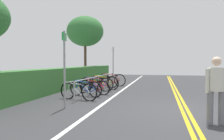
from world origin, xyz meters
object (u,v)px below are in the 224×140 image
object	(u,v)px
bicycle_3	(96,84)
pedestrian	(216,86)
bicycle_0	(78,91)
bicycle_1	(85,89)
bicycle_5	(105,81)
sign_post_far	(113,62)
bike_rack	(98,79)
sign_post_near	(64,62)
tree_mid	(85,32)
bicycle_2	(94,87)
bicycle_4	(104,83)
bicycle_6	(112,80)

from	to	relation	value
bicycle_3	pedestrian	distance (m)	6.55
bicycle_0	bicycle_1	size ratio (longest dim) A/B	1.03
bicycle_5	sign_post_far	xyz separation A→B (m)	(1.86, -0.09, 1.12)
bike_rack	sign_post_near	bearing A→B (deg)	-178.54
sign_post_far	tree_mid	world-z (taller)	tree_mid
bicycle_2	tree_mid	bearing A→B (deg)	22.61
bike_rack	bicycle_1	bearing A→B (deg)	176.92
bicycle_4	bicycle_2	bearing A→B (deg)	-178.36
bicycle_1	bicycle_2	xyz separation A→B (m)	(0.70, -0.16, -0.01)
bicycle_2	bicycle_6	bearing A→B (deg)	-0.09
bicycle_4	bicycle_6	size ratio (longest dim) A/B	0.98
tree_mid	sign_post_far	bearing A→B (deg)	-134.24
bicycle_2	bicycle_5	size ratio (longest dim) A/B	0.98
bicycle_4	bicycle_0	bearing A→B (deg)	178.64
bicycle_5	bicycle_6	bearing A→B (deg)	-14.43
sign_post_far	bicycle_5	bearing A→B (deg)	177.22
bicycle_3	sign_post_near	distance (m)	4.20
bicycle_2	bike_rack	bearing A→B (deg)	4.71
bike_rack	bicycle_1	world-z (taller)	bike_rack
bicycle_0	sign_post_near	xyz separation A→B (m)	(-1.53, -0.16, 1.10)
bicycle_1	sign_post_near	size ratio (longest dim) A/B	0.67
bicycle_5	tree_mid	bearing A→B (deg)	31.09
bicycle_5	tree_mid	size ratio (longest dim) A/B	0.32
bicycle_1	sign_post_far	world-z (taller)	sign_post_far
sign_post_near	sign_post_far	size ratio (longest dim) A/B	0.99
pedestrian	sign_post_far	distance (m)	9.46
bicycle_2	bicycle_4	xyz separation A→B (m)	(1.82, 0.05, 0.03)
bicycle_0	bicycle_6	xyz separation A→B (m)	(5.08, -0.14, 0.03)
bicycle_1	tree_mid	bearing A→B (deg)	19.78
bicycle_4	bicycle_5	xyz separation A→B (m)	(0.81, 0.16, -0.02)
sign_post_far	pedestrian	bearing A→B (deg)	-153.06
bicycle_3	sign_post_far	xyz separation A→B (m)	(3.55, -0.07, 1.11)
pedestrian	sign_post_far	world-z (taller)	sign_post_far
sign_post_near	bicycle_1	bearing A→B (deg)	4.52
bicycle_6	sign_post_far	world-z (taller)	sign_post_far
bicycle_1	tree_mid	size ratio (longest dim) A/B	0.31
pedestrian	sign_post_far	size ratio (longest dim) A/B	0.64
bicycle_4	tree_mid	world-z (taller)	tree_mid
bicycle_0	bicycle_1	world-z (taller)	bicycle_0
bicycle_0	bicycle_5	size ratio (longest dim) A/B	1.01
bike_rack	bicycle_5	distance (m)	1.72
bicycle_6	pedestrian	size ratio (longest dim) A/B	1.15
bicycle_3	bicycle_5	bearing A→B (deg)	0.60
bicycle_2	tree_mid	distance (m)	8.72
bike_rack	bicycle_3	size ratio (longest dim) A/B	3.55
bicycle_0	bicycle_2	bearing A→B (deg)	-4.79
bicycle_0	bicycle_6	bearing A→B (deg)	-1.56
sign_post_near	bike_rack	bearing A→B (deg)	1.46
bike_rack	bicycle_3	xyz separation A→B (m)	(0.01, 0.12, -0.24)
sign_post_far	bicycle_2	bearing A→B (deg)	-178.40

